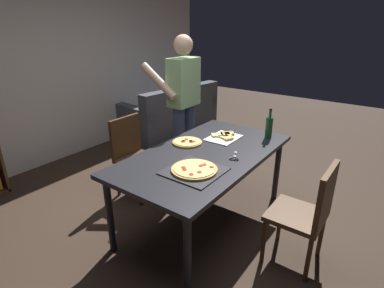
{
  "coord_description": "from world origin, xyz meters",
  "views": [
    {
      "loc": [
        -2.15,
        -1.42,
        1.87
      ],
      "look_at": [
        0.0,
        0.15,
        0.8
      ],
      "focal_mm": 28.41,
      "sensor_mm": 36.0,
      "label": 1
    }
  ],
  "objects_px": {
    "chair_near_camera": "(309,210)",
    "chair_far_side": "(133,151)",
    "wine_bottle": "(269,127)",
    "kitchen_scissors": "(234,157)",
    "person_serving_pizza": "(183,101)",
    "dining_table": "(205,159)",
    "second_pizza_plain": "(187,142)",
    "couch": "(172,116)",
    "pepperoni_pizza_on_tray": "(194,170)"
  },
  "relations": [
    {
      "from": "wine_bottle",
      "to": "second_pizza_plain",
      "type": "bearing_deg",
      "value": 136.26
    },
    {
      "from": "chair_near_camera",
      "to": "couch",
      "type": "relative_size",
      "value": 0.5
    },
    {
      "from": "chair_near_camera",
      "to": "wine_bottle",
      "type": "height_order",
      "value": "wine_bottle"
    },
    {
      "from": "chair_near_camera",
      "to": "pepperoni_pizza_on_tray",
      "type": "distance_m",
      "value": 0.95
    },
    {
      "from": "chair_far_side",
      "to": "wine_bottle",
      "type": "bearing_deg",
      "value": -61.31
    },
    {
      "from": "chair_near_camera",
      "to": "wine_bottle",
      "type": "distance_m",
      "value": 1.03
    },
    {
      "from": "chair_far_side",
      "to": "wine_bottle",
      "type": "xyz_separation_m",
      "value": [
        0.71,
        -1.29,
        0.36
      ]
    },
    {
      "from": "kitchen_scissors",
      "to": "wine_bottle",
      "type": "bearing_deg",
      "value": -3.25
    },
    {
      "from": "dining_table",
      "to": "wine_bottle",
      "type": "bearing_deg",
      "value": -24.07
    },
    {
      "from": "chair_near_camera",
      "to": "pepperoni_pizza_on_tray",
      "type": "relative_size",
      "value": 2.07
    },
    {
      "from": "dining_table",
      "to": "second_pizza_plain",
      "type": "xyz_separation_m",
      "value": [
        0.09,
        0.27,
        0.08
      ]
    },
    {
      "from": "pepperoni_pizza_on_tray",
      "to": "wine_bottle",
      "type": "xyz_separation_m",
      "value": [
        1.08,
        -0.17,
        0.1
      ]
    },
    {
      "from": "dining_table",
      "to": "second_pizza_plain",
      "type": "height_order",
      "value": "second_pizza_plain"
    },
    {
      "from": "dining_table",
      "to": "chair_far_side",
      "type": "height_order",
      "value": "chair_far_side"
    },
    {
      "from": "person_serving_pizza",
      "to": "pepperoni_pizza_on_tray",
      "type": "xyz_separation_m",
      "value": [
        -1.01,
        -0.9,
        -0.23
      ]
    },
    {
      "from": "chair_near_camera",
      "to": "wine_bottle",
      "type": "bearing_deg",
      "value": 43.04
    },
    {
      "from": "chair_near_camera",
      "to": "pepperoni_pizza_on_tray",
      "type": "xyz_separation_m",
      "value": [
        -0.37,
        0.83,
        0.25
      ]
    },
    {
      "from": "chair_near_camera",
      "to": "wine_bottle",
      "type": "relative_size",
      "value": 2.85
    },
    {
      "from": "wine_bottle",
      "to": "kitchen_scissors",
      "type": "bearing_deg",
      "value": 176.75
    },
    {
      "from": "couch",
      "to": "dining_table",
      "type": "bearing_deg",
      "value": -133.6
    },
    {
      "from": "pepperoni_pizza_on_tray",
      "to": "chair_far_side",
      "type": "bearing_deg",
      "value": 71.69
    },
    {
      "from": "dining_table",
      "to": "wine_bottle",
      "type": "relative_size",
      "value": 5.71
    },
    {
      "from": "dining_table",
      "to": "chair_near_camera",
      "type": "bearing_deg",
      "value": -90.0
    },
    {
      "from": "dining_table",
      "to": "person_serving_pizza",
      "type": "distance_m",
      "value": 1.04
    },
    {
      "from": "kitchen_scissors",
      "to": "second_pizza_plain",
      "type": "relative_size",
      "value": 0.67
    },
    {
      "from": "chair_near_camera",
      "to": "chair_far_side",
      "type": "height_order",
      "value": "same"
    },
    {
      "from": "dining_table",
      "to": "chair_near_camera",
      "type": "xyz_separation_m",
      "value": [
        -0.0,
        -0.98,
        -0.17
      ]
    },
    {
      "from": "chair_near_camera",
      "to": "couch",
      "type": "xyz_separation_m",
      "value": [
        1.89,
        2.96,
        -0.21
      ]
    },
    {
      "from": "dining_table",
      "to": "pepperoni_pizza_on_tray",
      "type": "relative_size",
      "value": 4.14
    },
    {
      "from": "person_serving_pizza",
      "to": "wine_bottle",
      "type": "bearing_deg",
      "value": -86.55
    },
    {
      "from": "couch",
      "to": "second_pizza_plain",
      "type": "xyz_separation_m",
      "value": [
        -1.8,
        -1.71,
        0.46
      ]
    },
    {
      "from": "chair_near_camera",
      "to": "couch",
      "type": "bearing_deg",
      "value": 57.44
    },
    {
      "from": "couch",
      "to": "second_pizza_plain",
      "type": "relative_size",
      "value": 6.06
    },
    {
      "from": "chair_near_camera",
      "to": "chair_far_side",
      "type": "distance_m",
      "value": 1.95
    },
    {
      "from": "wine_bottle",
      "to": "second_pizza_plain",
      "type": "xyz_separation_m",
      "value": [
        -0.62,
        0.59,
        -0.11
      ]
    },
    {
      "from": "couch",
      "to": "wine_bottle",
      "type": "height_order",
      "value": "wine_bottle"
    },
    {
      "from": "chair_near_camera",
      "to": "person_serving_pizza",
      "type": "bearing_deg",
      "value": 69.65
    },
    {
      "from": "person_serving_pizza",
      "to": "wine_bottle",
      "type": "height_order",
      "value": "person_serving_pizza"
    },
    {
      "from": "couch",
      "to": "pepperoni_pizza_on_tray",
      "type": "height_order",
      "value": "couch"
    },
    {
      "from": "chair_near_camera",
      "to": "chair_far_side",
      "type": "xyz_separation_m",
      "value": [
        0.0,
        1.95,
        0.0
      ]
    },
    {
      "from": "person_serving_pizza",
      "to": "pepperoni_pizza_on_tray",
      "type": "relative_size",
      "value": 4.02
    },
    {
      "from": "chair_near_camera",
      "to": "person_serving_pizza",
      "type": "distance_m",
      "value": 1.91
    },
    {
      "from": "person_serving_pizza",
      "to": "chair_near_camera",
      "type": "bearing_deg",
      "value": -110.35
    },
    {
      "from": "wine_bottle",
      "to": "person_serving_pizza",
      "type": "bearing_deg",
      "value": 93.45
    },
    {
      "from": "chair_near_camera",
      "to": "kitchen_scissors",
      "type": "relative_size",
      "value": 4.56
    },
    {
      "from": "chair_far_side",
      "to": "couch",
      "type": "xyz_separation_m",
      "value": [
        1.89,
        1.01,
        -0.21
      ]
    },
    {
      "from": "chair_far_side",
      "to": "wine_bottle",
      "type": "relative_size",
      "value": 2.85
    },
    {
      "from": "person_serving_pizza",
      "to": "kitchen_scissors",
      "type": "xyz_separation_m",
      "value": [
        -0.59,
        -1.03,
        -0.24
      ]
    },
    {
      "from": "chair_near_camera",
      "to": "person_serving_pizza",
      "type": "height_order",
      "value": "person_serving_pizza"
    },
    {
      "from": "kitchen_scissors",
      "to": "second_pizza_plain",
      "type": "bearing_deg",
      "value": 86.11
    }
  ]
}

